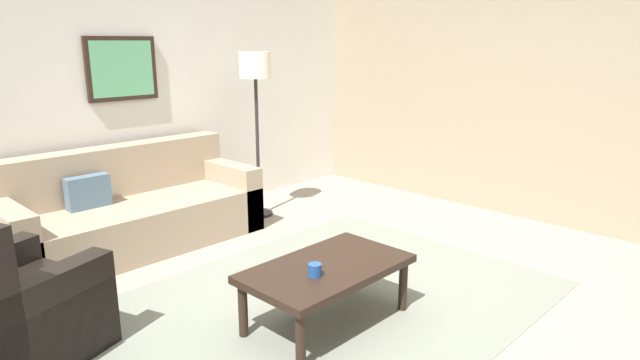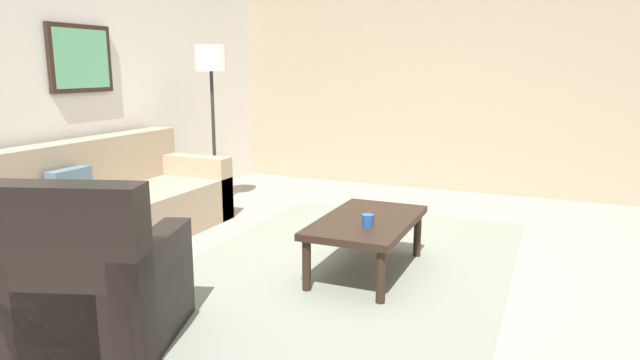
% 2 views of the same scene
% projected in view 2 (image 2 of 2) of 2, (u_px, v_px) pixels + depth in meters
% --- Properties ---
extents(ground_plane, '(8.00, 8.00, 0.00)m').
position_uv_depth(ground_plane, '(346.00, 264.00, 4.25)').
color(ground_plane, gray).
extents(rear_partition, '(6.00, 0.12, 2.80)m').
position_uv_depth(rear_partition, '(78.00, 77.00, 4.98)').
color(rear_partition, silver).
rests_on(rear_partition, ground_plane).
extents(stone_feature_panel, '(0.12, 5.20, 2.80)m').
position_uv_depth(stone_feature_panel, '(435.00, 75.00, 6.66)').
color(stone_feature_panel, gray).
rests_on(stone_feature_panel, ground_plane).
extents(area_rug, '(3.40, 2.39, 0.01)m').
position_uv_depth(area_rug, '(346.00, 264.00, 4.24)').
color(area_rug, slate).
rests_on(area_rug, ground_plane).
extents(couch_main, '(2.24, 0.93, 0.88)m').
position_uv_depth(couch_main, '(106.00, 209.00, 4.72)').
color(couch_main, gray).
rests_on(couch_main, ground_plane).
extents(armchair_leather, '(1.01, 1.01, 0.95)m').
position_uv_depth(armchair_leather, '(92.00, 293.00, 2.94)').
color(armchair_leather, black).
rests_on(armchair_leather, ground_plane).
extents(coffee_table, '(1.10, 0.64, 0.41)m').
position_uv_depth(coffee_table, '(367.00, 225.00, 4.02)').
color(coffee_table, black).
rests_on(coffee_table, ground_plane).
extents(cup, '(0.08, 0.08, 0.08)m').
position_uv_depth(cup, '(368.00, 220.00, 3.81)').
color(cup, '#1E478C').
rests_on(cup, coffee_table).
extents(lamp_standing, '(0.32, 0.32, 1.71)m').
position_uv_depth(lamp_standing, '(211.00, 75.00, 5.67)').
color(lamp_standing, black).
rests_on(lamp_standing, ground_plane).
extents(framed_artwork, '(0.69, 0.04, 0.59)m').
position_uv_depth(framed_artwork, '(81.00, 59.00, 4.88)').
color(framed_artwork, black).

